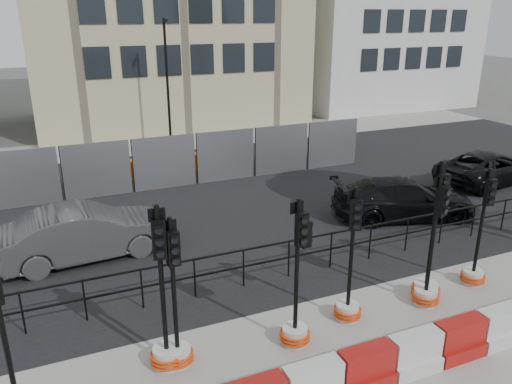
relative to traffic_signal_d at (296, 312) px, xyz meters
name	(u,v)px	position (x,y,z in m)	size (l,w,h in m)	color
ground	(312,301)	(1.07, 1.23, -0.73)	(120.00, 120.00, 0.00)	#51514C
road	(214,201)	(1.07, 8.23, -0.72)	(40.00, 14.00, 0.03)	black
sidewalk_far	(157,143)	(1.07, 17.23, -0.72)	(40.00, 4.00, 0.02)	gray
kerb_railing	(289,252)	(1.07, 2.43, -0.05)	(18.00, 0.04, 1.00)	black
heras_fencing	(179,163)	(0.58, 10.94, -0.02)	(14.33, 1.72, 2.00)	gray
lamp_post_far	(167,80)	(1.57, 16.21, 2.49)	(0.12, 0.56, 6.00)	black
barrier_row	(390,362)	(1.07, -1.57, -0.37)	(14.65, 0.50, 0.80)	#B50E1A
traffic_signal_b	(166,331)	(-2.49, 0.34, 0.03)	(0.63, 0.63, 3.21)	silver
traffic_signal_c	(177,336)	(-2.30, 0.31, -0.12)	(0.59, 0.59, 2.98)	silver
traffic_signal_d	(296,312)	(0.00, 0.00, 0.00)	(0.61, 0.61, 3.08)	silver
traffic_signal_e	(349,294)	(1.41, 0.31, -0.11)	(0.59, 0.59, 3.00)	silver
traffic_signal_f	(429,275)	(3.36, 0.11, 0.00)	(0.61, 0.61, 3.09)	silver
traffic_signal_g	(428,272)	(3.52, 0.30, -0.05)	(0.65, 0.65, 3.29)	silver
traffic_signal_h	(476,262)	(5.02, 0.37, -0.13)	(0.58, 0.58, 2.93)	silver
car_b	(86,233)	(-3.40, 5.51, -0.01)	(4.50, 1.88, 1.45)	#454549
car_c	(403,199)	(6.16, 4.44, -0.08)	(4.83, 3.05, 1.30)	black
car_d	(489,167)	(11.49, 5.99, -0.11)	(4.71, 2.66, 1.24)	black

